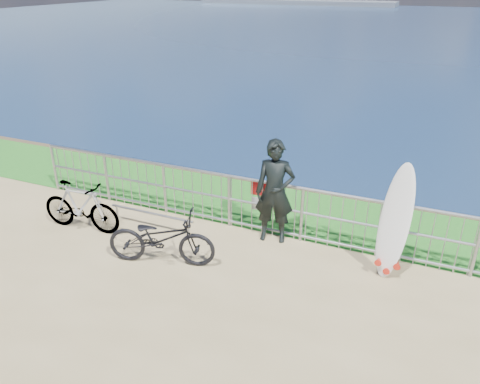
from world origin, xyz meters
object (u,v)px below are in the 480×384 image
at_px(surfboard, 394,226).
at_px(bicycle_far, 81,206).
at_px(surfer, 275,192).
at_px(bicycle_near, 161,238).

bearing_deg(surfboard, bicycle_far, -171.59).
relative_size(surfer, bicycle_far, 1.17).
bearing_deg(surfer, bicycle_far, -174.15).
bearing_deg(surfboard, surfer, 172.21).
xyz_separation_m(surfer, bicycle_near, (-1.53, -1.56, -0.50)).
height_order(bicycle_near, bicycle_far, bicycle_far).
relative_size(surfboard, bicycle_near, 1.05).
height_order(surfer, surfboard, surfer).
bearing_deg(bicycle_near, bicycle_far, 63.69).
xyz_separation_m(surfboard, bicycle_far, (-5.81, -0.86, -0.40)).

